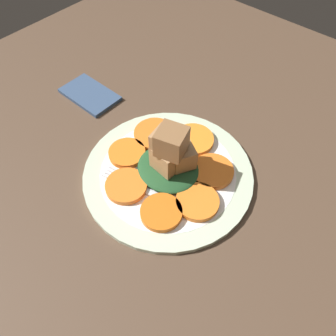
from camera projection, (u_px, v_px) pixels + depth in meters
The scene contains 12 objects.
table_slab at pixel (168, 178), 58.26cm from camera, with size 120.00×120.00×2.00cm, color #4C3828.
plate at pixel (168, 173), 57.04cm from camera, with size 29.43×29.43×1.05cm.
carrot_slice_0 at pixel (161, 212), 51.20cm from camera, with size 6.68×6.68×0.99cm, color orange.
carrot_slice_1 at pixel (197, 202), 52.35cm from camera, with size 7.01×7.01×0.99cm, color orange.
carrot_slice_2 at pixel (213, 171), 56.00cm from camera, with size 7.22×7.22×0.99cm, color orange.
carrot_slice_3 at pixel (193, 140), 60.34cm from camera, with size 7.53×7.53×0.99cm, color orange.
carrot_slice_4 at pixel (155, 134), 61.18cm from camera, with size 7.80×7.80×0.99cm, color orange.
carrot_slice_5 at pixel (127, 153), 58.43cm from camera, with size 6.59×6.59×0.99cm, color orange.
carrot_slice_6 at pixel (126, 186), 54.18cm from camera, with size 6.99×6.99×0.99cm, color orange.
center_pile at pixel (170, 158), 53.63cm from camera, with size 10.95×9.85×10.45cm.
fork at pixel (148, 192), 53.83cm from camera, with size 18.18×5.18×0.40cm.
napkin at pixel (90, 95), 69.68cm from camera, with size 12.29×7.38×0.80cm.
Camera 1 is at (22.06, -25.23, 48.69)cm, focal length 35.00 mm.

